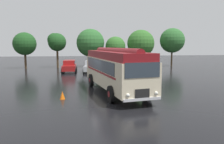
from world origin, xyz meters
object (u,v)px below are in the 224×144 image
car_near_left (69,66)px  traffic_cone (62,95)px  car_mid_left (91,66)px  vintage_bus (115,68)px  car_mid_right (108,65)px

car_near_left → traffic_cone: (0.12, -15.41, -0.57)m
car_mid_left → vintage_bus: bearing=-85.0°
car_near_left → car_mid_right: 5.37m
car_mid_right → traffic_cone: car_mid_right is taller
vintage_bus → car_mid_left: vintage_bus is taller
vintage_bus → traffic_cone: size_ratio=18.82×
car_near_left → car_mid_right: bearing=3.0°
vintage_bus → car_near_left: (-4.09, 13.54, -1.05)m
car_near_left → car_mid_right: size_ratio=1.00×
car_mid_left → car_mid_right: bearing=24.2°
car_mid_right → vintage_bus: bearing=-95.2°
vintage_bus → car_mid_right: bearing=84.8°
vintage_bus → car_near_left: bearing=106.8°
car_near_left → traffic_cone: bearing=-89.5°
traffic_cone → vintage_bus: bearing=25.2°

